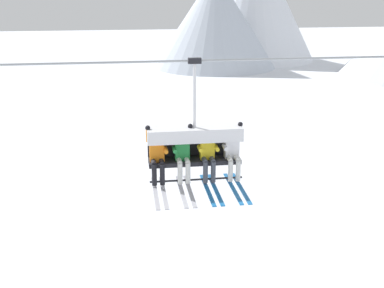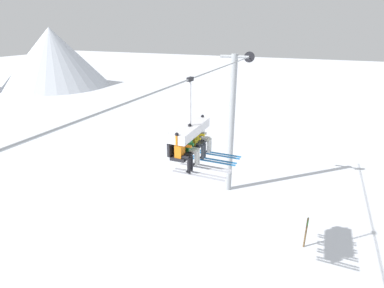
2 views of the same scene
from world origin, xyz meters
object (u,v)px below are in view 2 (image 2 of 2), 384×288
object	(u,v)px
skier_white	(204,134)
lift_tower_far	(232,123)
skier_green	(191,145)
chairlift_chair	(188,133)
skier_yellow	(198,140)
trail_sign	(306,231)
skier_orange	(183,152)

from	to	relation	value
skier_white	lift_tower_far	bearing A→B (deg)	7.43
skier_green	chairlift_chair	bearing A→B (deg)	37.36
skier_yellow	trail_sign	xyz separation A→B (m)	(3.82, -3.89, -5.22)
skier_white	trail_sign	distance (m)	7.30
skier_green	trail_sign	bearing A→B (deg)	-41.67
lift_tower_far	trail_sign	world-z (taller)	lift_tower_far
chairlift_chair	lift_tower_far	bearing A→B (deg)	5.11
skier_orange	skier_white	size ratio (longest dim) A/B	1.00
chairlift_chair	skier_yellow	world-z (taller)	chairlift_chair
skier_orange	skier_white	bearing A→B (deg)	0.00
chairlift_chair	skier_yellow	bearing A→B (deg)	-37.90
chairlift_chair	skier_white	bearing A→B (deg)	-14.07
skier_orange	skier_yellow	bearing A→B (deg)	-0.34
chairlift_chair	skier_green	world-z (taller)	chairlift_chair
chairlift_chair	skier_orange	world-z (taller)	chairlift_chair
skier_orange	skier_green	size ratio (longest dim) A/B	1.00
chairlift_chair	trail_sign	xyz separation A→B (m)	(4.10, -4.12, -5.52)
lift_tower_far	skier_white	bearing A→B (deg)	-172.57
chairlift_chair	skier_yellow	size ratio (longest dim) A/B	1.58
lift_tower_far	skier_orange	size ratio (longest dim) A/B	4.98
skier_yellow	skier_white	world-z (taller)	skier_white
skier_orange	trail_sign	world-z (taller)	skier_orange
skier_yellow	trail_sign	size ratio (longest dim) A/B	1.06
skier_yellow	trail_sign	bearing A→B (deg)	-45.56
skier_green	skier_white	distance (m)	1.14
chairlift_chair	skier_white	world-z (taller)	chairlift_chair
skier_orange	skier_yellow	xyz separation A→B (m)	(1.14, -0.01, -0.02)
chairlift_chair	skier_white	distance (m)	0.92
lift_tower_far	trail_sign	distance (m)	7.08
skier_yellow	lift_tower_far	bearing A→B (deg)	6.93
skier_green	skier_orange	bearing A→B (deg)	180.00
chairlift_chair	skier_orange	xyz separation A→B (m)	(-0.85, -0.21, -0.28)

